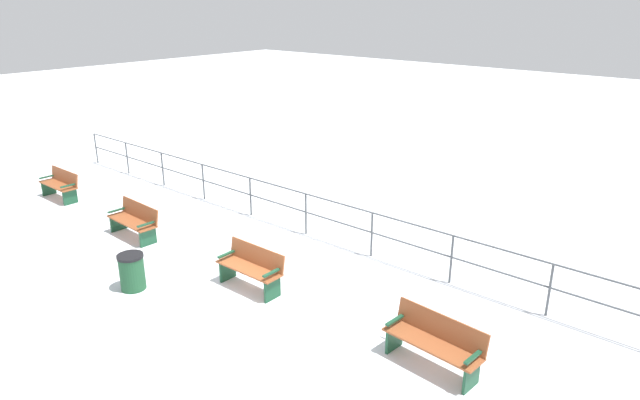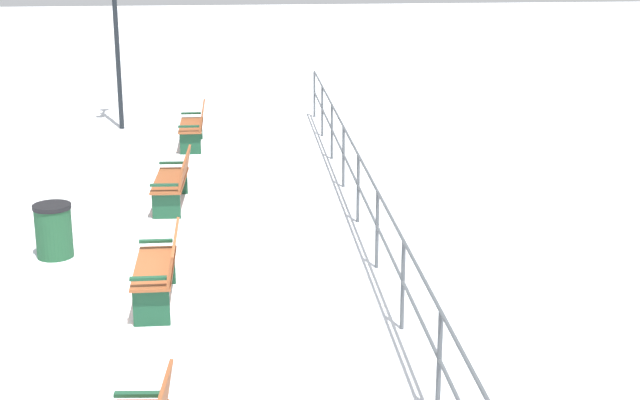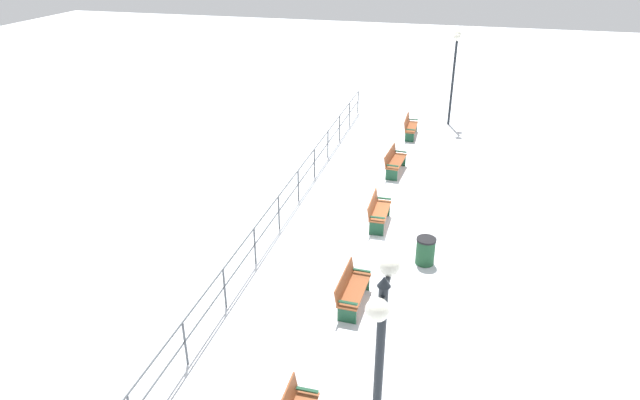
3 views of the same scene
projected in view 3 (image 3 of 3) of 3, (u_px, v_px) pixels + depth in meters
name	position (u px, v px, depth m)	size (l,w,h in m)	color
ground_plane	(378.00, 225.00, 17.39)	(80.00, 80.00, 0.00)	white
bench_second	(351.00, 289.00, 13.54)	(0.61, 1.62, 0.85)	brown
bench_third	(378.00, 211.00, 17.19)	(0.54, 1.53, 0.89)	brown
bench_fourth	(394.00, 161.00, 20.86)	(0.66, 1.72, 0.88)	brown
bench_fifth	(410.00, 126.00, 24.49)	(0.51, 1.64, 0.87)	brown
lamppost_near	(378.00, 392.00, 6.61)	(0.25, 1.07, 5.01)	black
lamppost_middle	(455.00, 56.00, 24.80)	(0.31, 1.04, 4.17)	black
waterfront_railing	(289.00, 193.00, 17.72)	(0.05, 22.41, 1.11)	#4C5156
trash_bin	(425.00, 251.00, 15.24)	(0.54, 0.54, 0.77)	#1E4C2D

